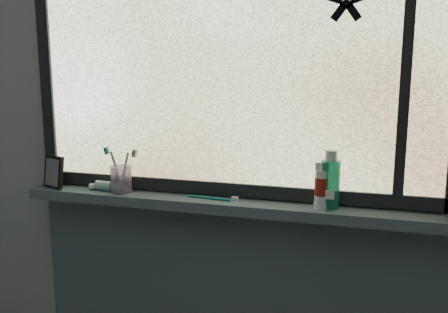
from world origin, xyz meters
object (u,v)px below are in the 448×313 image
mouthwash_bottle (330,179)px  vanity_mirror (54,172)px  toothbrush_cup (121,179)px  cream_tube (322,184)px

mouthwash_bottle → vanity_mirror: bearing=-178.7°
toothbrush_cup → cream_tube: 0.77m
mouthwash_bottle → cream_tube: (-0.03, -0.02, -0.02)m
mouthwash_bottle → cream_tube: size_ratio=1.46×
toothbrush_cup → cream_tube: (0.77, 0.00, 0.03)m
toothbrush_cup → mouthwash_bottle: (0.80, 0.02, 0.05)m
vanity_mirror → mouthwash_bottle: bearing=21.0°
mouthwash_bottle → cream_tube: mouthwash_bottle is taller
mouthwash_bottle → toothbrush_cup: bearing=-178.6°
vanity_mirror → cream_tube: bearing=20.1°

